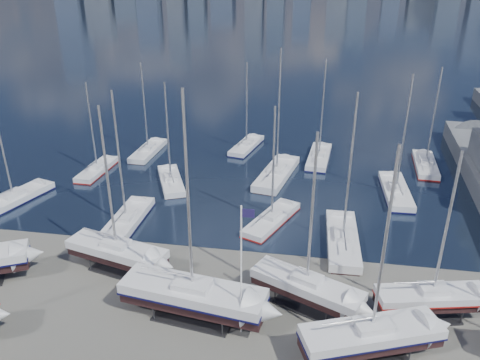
# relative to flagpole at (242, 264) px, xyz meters

# --- Properties ---
(ground) EXTENTS (1400.00, 1400.00, 0.00)m
(ground) POSITION_rel_flagpole_xyz_m (-3.16, 1.39, -6.34)
(ground) COLOR #605E59
(ground) RESTS_ON ground
(water) EXTENTS (1400.00, 600.00, 0.40)m
(water) POSITION_rel_flagpole_xyz_m (-3.16, 311.39, -6.49)
(water) COLOR #182437
(water) RESTS_ON ground
(sailboat_cradle_2) EXTENTS (10.16, 5.13, 15.97)m
(sailboat_cradle_2) POSITION_rel_flagpole_xyz_m (-12.76, 6.23, -4.27)
(sailboat_cradle_2) COLOR #2D2D33
(sailboat_cradle_2) RESTS_ON ground
(sailboat_cradle_3) EXTENTS (12.20, 5.03, 18.90)m
(sailboat_cradle_3) POSITION_rel_flagpole_xyz_m (-4.13, 1.00, -4.12)
(sailboat_cradle_3) COLOR #2D2D33
(sailboat_cradle_3) RESTS_ON ground
(sailboat_cradle_4) EXTENTS (9.67, 6.42, 15.46)m
(sailboat_cradle_4) POSITION_rel_flagpole_xyz_m (4.79, 3.77, -4.30)
(sailboat_cradle_4) COLOR #2D2D33
(sailboat_cradle_4) RESTS_ON ground
(sailboat_cradle_5) EXTENTS (10.63, 6.36, 16.58)m
(sailboat_cradle_5) POSITION_rel_flagpole_xyz_m (9.53, -1.19, -4.24)
(sailboat_cradle_5) COLOR #2D2D33
(sailboat_cradle_5) RESTS_ON ground
(sailboat_cradle_6) EXTENTS (9.24, 4.35, 14.52)m
(sailboat_cradle_6) POSITION_rel_flagpole_xyz_m (14.73, 4.10, -4.35)
(sailboat_cradle_6) COLOR #2D2D33
(sailboat_cradle_6) RESTS_ON ground
(sailboat_moored_0) EXTENTS (5.82, 10.88, 15.67)m
(sailboat_moored_0) POSITION_rel_flagpole_xyz_m (-30.92, 17.48, -6.04)
(sailboat_moored_0) COLOR black
(sailboat_moored_0) RESTS_ON water
(sailboat_moored_1) EXTENTS (2.87, 8.98, 13.27)m
(sailboat_moored_1) POSITION_rel_flagpole_xyz_m (-25.03, 28.05, -6.04)
(sailboat_moored_1) COLOR black
(sailboat_moored_1) RESTS_ON water
(sailboat_moored_2) EXTENTS (3.10, 9.72, 14.52)m
(sailboat_moored_2) POSITION_rel_flagpole_xyz_m (-20.45, 36.19, -6.02)
(sailboat_moored_2) COLOR black
(sailboat_moored_2) RESTS_ON water
(sailboat_moored_3) EXTENTS (3.07, 10.65, 15.88)m
(sailboat_moored_3) POSITION_rel_flagpole_xyz_m (-15.32, 14.50, -6.04)
(sailboat_moored_3) COLOR black
(sailboat_moored_3) RESTS_ON water
(sailboat_moored_4) EXTENTS (6.18, 9.65, 14.17)m
(sailboat_moored_4) POSITION_rel_flagpole_xyz_m (-13.67, 25.89, -6.02)
(sailboat_moored_4) COLOR black
(sailboat_moored_4) RESTS_ON water
(sailboat_moored_5) EXTENTS (4.64, 9.81, 14.14)m
(sailboat_moored_5) POSITION_rel_flagpole_xyz_m (-5.82, 40.88, -6.04)
(sailboat_moored_5) COLOR black
(sailboat_moored_5) RESTS_ON water
(sailboat_moored_6) EXTENTS (6.04, 9.70, 14.06)m
(sailboat_moored_6) POSITION_rel_flagpole_xyz_m (0.54, 17.59, -6.04)
(sailboat_moored_6) COLOR black
(sailboat_moored_6) RESTS_ON water
(sailboat_moored_7) EXTENTS (5.63, 12.40, 18.09)m
(sailboat_moored_7) POSITION_rel_flagpole_xyz_m (-0.06, 30.30, -6.02)
(sailboat_moored_7) COLOR black
(sailboat_moored_7) RESTS_ON water
(sailboat_moored_8) EXTENTS (3.87, 10.63, 15.56)m
(sailboat_moored_8) POSITION_rel_flagpole_xyz_m (5.58, 37.70, -6.04)
(sailboat_moored_8) COLOR black
(sailboat_moored_8) RESTS_ON water
(sailboat_moored_9) EXTENTS (3.28, 11.08, 16.66)m
(sailboat_moored_9) POSITION_rel_flagpole_xyz_m (8.20, 14.38, -6.02)
(sailboat_moored_9) COLOR black
(sailboat_moored_9) RESTS_ON water
(sailboat_moored_10) EXTENTS (3.24, 10.71, 15.91)m
(sailboat_moored_10) POSITION_rel_flagpole_xyz_m (15.23, 27.31, -6.04)
(sailboat_moored_10) COLOR black
(sailboat_moored_10) RESTS_ON water
(sailboat_moored_11) EXTENTS (3.59, 10.23, 15.01)m
(sailboat_moored_11) POSITION_rel_flagpole_xyz_m (20.64, 37.12, -6.04)
(sailboat_moored_11) COLOR black
(sailboat_moored_11) RESTS_ON water
(flagpole) EXTENTS (0.99, 0.12, 11.11)m
(flagpole) POSITION_rel_flagpole_xyz_m (0.00, 0.00, 0.00)
(flagpole) COLOR white
(flagpole) RESTS_ON ground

